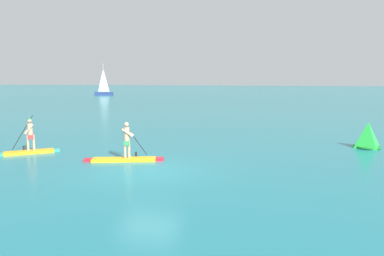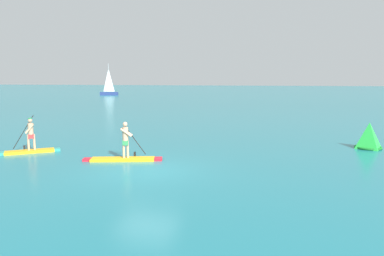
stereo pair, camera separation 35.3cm
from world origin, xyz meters
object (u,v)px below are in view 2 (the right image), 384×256
(race_marker_buoy, at_px, (369,137))
(sailboat_left_horizon, at_px, (109,91))
(paddleboarder_near_left, at_px, (30,146))
(paddleboarder_mid_center, at_px, (124,153))

(race_marker_buoy, relative_size, sailboat_left_horizon, 0.20)
(paddleboarder_near_left, xyz_separation_m, race_marker_buoy, (16.77, 5.85, 0.29))
(paddleboarder_mid_center, bearing_deg, paddleboarder_near_left, 158.71)
(sailboat_left_horizon, bearing_deg, race_marker_buoy, -68.65)
(paddleboarder_mid_center, bearing_deg, sailboat_left_horizon, 101.24)
(race_marker_buoy, bearing_deg, sailboat_left_horizon, 129.42)
(paddleboarder_mid_center, height_order, race_marker_buoy, paddleboarder_mid_center)
(paddleboarder_mid_center, bearing_deg, race_marker_buoy, 10.59)
(race_marker_buoy, height_order, sailboat_left_horizon, sailboat_left_horizon)
(paddleboarder_near_left, height_order, sailboat_left_horizon, sailboat_left_horizon)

